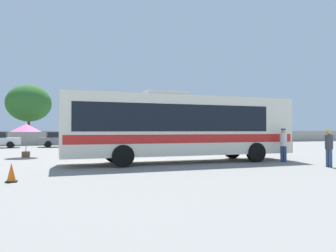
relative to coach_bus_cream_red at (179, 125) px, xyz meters
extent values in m
plane|color=gray|center=(-0.77, 10.48, -1.98)|extent=(300.00, 300.00, 0.00)
cube|color=#9E998C|center=(-0.77, 23.33, -1.18)|extent=(80.00, 0.30, 1.61)
cube|color=silver|center=(0.14, 0.00, -0.02)|extent=(12.40, 2.76, 3.04)
cube|color=black|center=(-0.48, 0.01, 0.34)|extent=(10.17, 2.75, 1.34)
cube|color=red|center=(0.14, 0.00, -0.69)|extent=(12.15, 2.78, 0.43)
cube|color=#19212D|center=(6.33, -0.11, 0.53)|extent=(0.08, 2.30, 1.58)
cube|color=red|center=(6.34, -0.11, -1.18)|extent=(0.10, 2.50, 0.73)
cube|color=#B2B2B2|center=(-0.79, 0.01, 1.62)|extent=(2.22, 1.44, 0.24)
cylinder|color=black|center=(3.99, 1.16, -1.46)|extent=(1.04, 0.32, 1.04)
cylinder|color=black|center=(3.95, -1.29, -1.46)|extent=(1.04, 0.32, 1.04)
cylinder|color=black|center=(-3.24, 1.28, -1.46)|extent=(1.04, 0.32, 1.04)
cylinder|color=black|center=(-3.28, -1.17, -1.46)|extent=(1.04, 0.32, 1.04)
cylinder|color=#33476B|center=(5.28, -1.74, -1.55)|extent=(0.16, 0.16, 0.86)
cylinder|color=#33476B|center=(5.39, -1.86, -1.55)|extent=(0.16, 0.16, 0.86)
cylinder|color=silver|center=(5.33, -1.80, -0.78)|extent=(0.51, 0.51, 0.68)
sphere|color=tan|center=(5.33, -1.80, -0.32)|extent=(0.23, 0.23, 0.23)
cylinder|color=navy|center=(5.33, -1.80, -0.22)|extent=(0.25, 0.25, 0.07)
cylinder|color=#33476B|center=(5.70, -4.53, -1.56)|extent=(0.16, 0.16, 0.84)
cylinder|color=#33476B|center=(5.69, -4.37, -1.56)|extent=(0.16, 0.16, 0.84)
cylinder|color=#38383D|center=(5.69, -4.45, -0.81)|extent=(0.37, 0.37, 0.66)
sphere|color=tan|center=(5.69, -4.45, -0.37)|extent=(0.23, 0.23, 0.23)
cylinder|color=yellow|center=(5.69, -4.45, -0.27)|extent=(0.24, 0.24, 0.07)
cylinder|color=gray|center=(-7.84, 6.38, -0.95)|extent=(0.05, 0.05, 2.07)
cone|color=pink|center=(-7.84, 6.38, -0.12)|extent=(1.86, 1.86, 0.51)
cube|color=brown|center=(-7.84, 6.38, -1.80)|extent=(0.47, 0.47, 0.36)
cylinder|color=black|center=(-9.96, 19.91, -1.66)|extent=(0.64, 0.23, 0.64)
cylinder|color=black|center=(-9.94, 18.14, -1.66)|extent=(0.64, 0.23, 0.64)
cube|color=slate|center=(-5.37, 18.95, -1.33)|extent=(4.22, 2.17, 0.66)
cube|color=black|center=(-5.57, 18.94, -0.73)|extent=(2.38, 1.86, 0.54)
cylinder|color=black|center=(-4.19, 19.95, -1.66)|extent=(0.66, 0.28, 0.64)
cylinder|color=black|center=(-4.03, 18.19, -1.66)|extent=(0.66, 0.28, 0.64)
cylinder|color=black|center=(-6.71, 19.72, -1.66)|extent=(0.66, 0.28, 0.64)
cylinder|color=black|center=(-6.55, 17.96, -1.66)|extent=(0.66, 0.28, 0.64)
cylinder|color=brown|center=(-8.86, 28.01, -0.38)|extent=(0.32, 0.32, 3.20)
ellipsoid|color=#2D6628|center=(-8.86, 28.01, 3.13)|extent=(5.45, 5.45, 4.64)
cylinder|color=brown|center=(3.04, 26.97, -0.43)|extent=(0.32, 0.32, 3.11)
ellipsoid|color=#23561E|center=(3.04, 26.97, 2.39)|extent=(3.61, 3.61, 3.07)
cylinder|color=brown|center=(15.12, 25.90, -0.45)|extent=(0.32, 0.32, 3.07)
ellipsoid|color=#23561E|center=(15.12, 25.90, 2.74)|extent=(4.73, 4.73, 4.02)
cube|color=black|center=(-7.64, -4.04, -1.96)|extent=(0.36, 0.36, 0.04)
cone|color=orange|center=(-7.64, -4.04, -1.64)|extent=(0.28, 0.28, 0.60)
camera|label=1|loc=(-6.48, -15.78, -0.27)|focal=34.31mm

